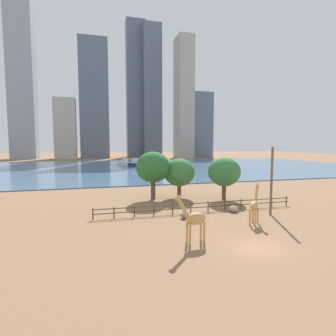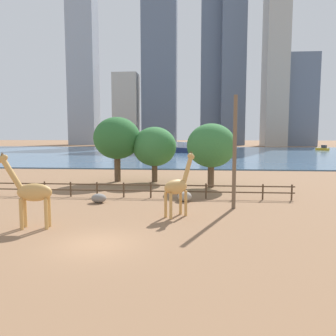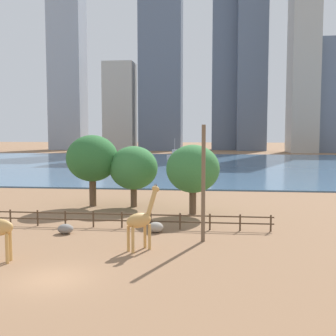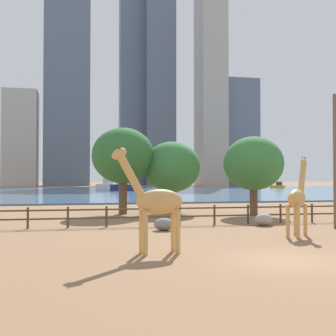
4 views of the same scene
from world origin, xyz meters
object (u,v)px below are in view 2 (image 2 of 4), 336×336
object	(u,v)px
tree_right_tall	(211,146)
giraffe_tall	(31,192)
boulder_near_fence	(185,196)
tree_center_broad	(117,138)
boat_sailboat	(323,149)
boat_tug	(184,149)
tree_left_large	(155,147)
giraffe_companion	(178,186)
boat_ferry	(175,148)
utility_pole	(235,153)
boulder_by_pole	(99,198)

from	to	relation	value
tree_right_tall	giraffe_tall	bearing A→B (deg)	-124.84
boulder_near_fence	tree_right_tall	size ratio (longest dim) A/B	0.18
tree_center_broad	boat_sailboat	xyz separation A→B (m)	(50.24, 73.17, -4.14)
boat_sailboat	giraffe_tall	bearing A→B (deg)	111.10
boat_sailboat	boat_tug	size ratio (longest dim) A/B	0.60
giraffe_tall	tree_left_large	size ratio (longest dim) A/B	0.71
tree_left_large	boat_sailboat	world-z (taller)	tree_left_large
tree_right_tall	tree_left_large	bearing A→B (deg)	152.16
boulder_near_fence	boat_tug	size ratio (longest dim) A/B	0.17
giraffe_companion	boat_ferry	bearing A→B (deg)	49.10
utility_pole	tree_right_tall	xyz separation A→B (m)	(-1.20, 9.70, 0.15)
tree_center_broad	tree_left_large	bearing A→B (deg)	0.97
giraffe_companion	boat_ferry	xyz separation A→B (m)	(-5.27, 83.66, -0.84)
giraffe_companion	utility_pole	distance (m)	5.19
boulder_by_pole	tree_left_large	bearing A→B (deg)	75.75
utility_pole	boat_sailboat	world-z (taller)	utility_pole
tree_left_large	tree_right_tall	bearing A→B (deg)	-27.84
boat_tug	giraffe_companion	bearing A→B (deg)	-43.34
giraffe_companion	utility_pole	bearing A→B (deg)	-11.27
tree_right_tall	boat_tug	size ratio (longest dim) A/B	0.98
boulder_by_pole	boat_tug	bearing A→B (deg)	86.18
boat_sailboat	tree_right_tall	bearing A→B (deg)	112.44
boulder_near_fence	tree_right_tall	world-z (taller)	tree_right_tall
boat_tug	giraffe_tall	bearing A→B (deg)	-49.59
tree_right_tall	tree_center_broad	bearing A→B (deg)	163.01
tree_right_tall	boat_tug	xyz separation A→B (m)	(-4.64, 60.14, -3.02)
giraffe_tall	boat_tug	xyz separation A→B (m)	(6.34, 75.91, -0.88)
boulder_near_fence	boat_tug	distance (m)	67.59
boulder_by_pole	boat_ferry	xyz separation A→B (m)	(1.18, 79.91, 0.79)
utility_pole	boat_tug	world-z (taller)	utility_pole
utility_pole	giraffe_companion	bearing A→B (deg)	-146.77
tree_left_large	boat_sailboat	xyz separation A→B (m)	(45.95, 73.10, -3.20)
boulder_near_fence	tree_center_broad	bearing A→B (deg)	127.13
giraffe_companion	tree_right_tall	bearing A→B (deg)	32.79
boulder_near_fence	tree_left_large	bearing A→B (deg)	109.34
boulder_near_fence	boulder_by_pole	world-z (taller)	boulder_near_fence
giraffe_tall	giraffe_companion	size ratio (longest dim) A/B	1.03
boulder_by_pole	boat_sailboat	distance (m)	98.04
tree_center_broad	boat_ferry	world-z (taller)	tree_center_broad
boulder_near_fence	boulder_by_pole	distance (m)	6.85
tree_left_large	tree_right_tall	world-z (taller)	tree_right_tall
tree_left_large	boulder_near_fence	bearing A→B (deg)	-70.66
boat_ferry	boat_tug	bearing A→B (deg)	169.23
tree_right_tall	boat_tug	distance (m)	60.40
boat_ferry	giraffe_companion	bearing A→B (deg)	155.97
utility_pole	boat_tug	bearing A→B (deg)	94.78
boulder_by_pole	boulder_near_fence	bearing A→B (deg)	9.57
boulder_near_fence	boulder_by_pole	size ratio (longest dim) A/B	0.96
boat_sailboat	tree_left_large	bearing A→B (deg)	107.77
boat_ferry	boat_sailboat	size ratio (longest dim) A/B	1.68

